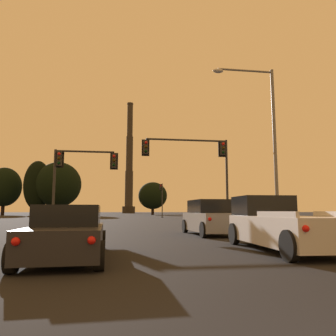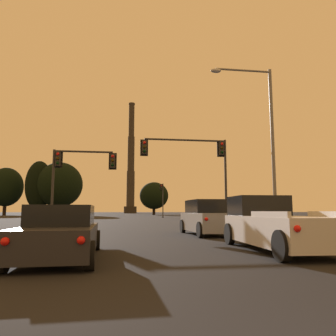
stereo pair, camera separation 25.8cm
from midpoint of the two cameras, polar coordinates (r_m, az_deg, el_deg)
sedan_left_lane_second at (r=9.41m, az=-17.40°, el=-10.82°), size 2.15×4.76×1.43m
suv_right_lane_front at (r=17.93m, az=7.28°, el=-8.60°), size 2.25×4.96×1.86m
pickup_truck_right_lane_second at (r=11.59m, az=18.73°, el=-9.40°), size 2.32×5.55×1.82m
traffic_light_far_right at (r=62.26m, az=-0.88°, el=-4.77°), size 0.78×0.50×6.41m
traffic_light_overhead_left at (r=24.47m, az=-15.62°, el=-0.09°), size 4.65×0.50×5.65m
traffic_light_overhead_right at (r=24.76m, az=5.56°, el=1.56°), size 6.67×0.50×6.67m
street_lamp at (r=20.44m, az=16.61°, el=6.25°), size 3.83×0.36×9.86m
smokestack at (r=167.39m, az=-6.45°, el=-0.19°), size 6.37×6.37×57.00m
treeline_left_mid at (r=107.54m, az=-26.33°, el=-2.98°), size 9.79×8.82×13.96m
treeline_center_left at (r=100.87m, az=-21.51°, el=-2.81°), size 7.54×6.79×15.55m
treeline_far_left at (r=99.53m, az=-18.28°, el=-2.78°), size 13.00×11.70×15.25m
treeline_center_right at (r=100.98m, az=-2.38°, el=-4.84°), size 8.82×7.94×10.03m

